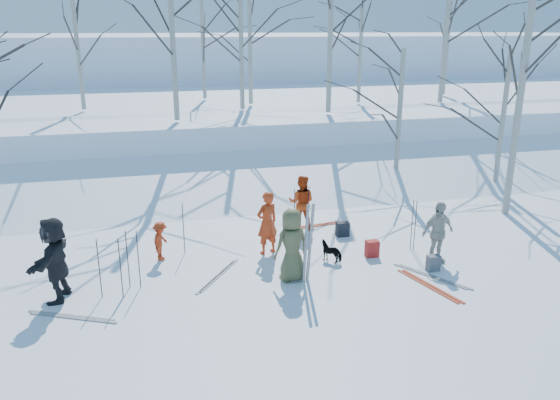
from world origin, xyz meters
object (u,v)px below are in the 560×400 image
object	(u,v)px
skier_redor_behind	(301,202)
backpack_grey	(433,263)
skier_red_north	(267,223)
skier_grey_west	(55,259)
skier_cream_east	(438,232)
skier_red_seated	(161,241)
backpack_red	(372,249)
dog	(332,251)
skier_olive_center	(292,245)
backpack_dark	(342,229)

from	to	relation	value
skier_redor_behind	backpack_grey	size ratio (longest dim) A/B	4.12
skier_red_north	skier_grey_west	distance (m)	5.03
skier_red_north	skier_cream_east	world-z (taller)	skier_red_north
skier_redor_behind	skier_grey_west	distance (m)	6.83
skier_red_seated	skier_grey_west	world-z (taller)	skier_grey_west
skier_redor_behind	backpack_red	world-z (taller)	skier_redor_behind
dog	skier_grey_west	bearing A→B (deg)	-41.80
skier_redor_behind	skier_cream_east	world-z (taller)	skier_redor_behind
skier_olive_center	skier_red_north	bearing A→B (deg)	-97.83
dog	backpack_red	world-z (taller)	dog
dog	backpack_grey	world-z (taller)	dog
skier_olive_center	backpack_red	bearing A→B (deg)	-175.89
skier_red_north	dog	size ratio (longest dim) A/B	2.73
skier_red_seated	backpack_red	xyz separation A→B (m)	(5.16, -1.11, -0.28)
backpack_red	backpack_grey	size ratio (longest dim) A/B	1.11
skier_redor_behind	skier_red_seated	distance (m)	4.22
backpack_red	dog	bearing A→B (deg)	-179.51
backpack_red	backpack_dark	bearing A→B (deg)	98.11
skier_olive_center	skier_grey_west	size ratio (longest dim) A/B	0.93
backpack_grey	backpack_dark	distance (m)	2.97
skier_grey_west	skier_red_seated	bearing A→B (deg)	138.31
backpack_grey	skier_red_seated	bearing A→B (deg)	160.10
skier_redor_behind	dog	distance (m)	2.46
skier_redor_behind	backpack_dark	bearing A→B (deg)	161.38
skier_grey_west	dog	distance (m)	6.34
backpack_grey	backpack_dark	size ratio (longest dim) A/B	0.95
skier_red_north	backpack_grey	world-z (taller)	skier_red_north
skier_cream_east	dog	bearing A→B (deg)	152.95
skier_red_north	skier_cream_east	distance (m)	4.20
dog	skier_red_north	bearing A→B (deg)	-77.19
backpack_grey	skier_grey_west	bearing A→B (deg)	175.28
dog	skier_olive_center	bearing A→B (deg)	-14.04
skier_grey_west	dog	bearing A→B (deg)	107.00
skier_red_north	backpack_grey	distance (m)	4.16
skier_redor_behind	backpack_dark	xyz separation A→B (m)	(0.94, -0.87, -0.58)
skier_red_seated	skier_red_north	bearing A→B (deg)	-72.03
skier_red_seated	dog	distance (m)	4.24
skier_olive_center	skier_cream_east	distance (m)	3.70
skier_redor_behind	skier_red_north	bearing A→B (deg)	72.62
skier_redor_behind	backpack_grey	bearing A→B (deg)	146.32
backpack_dark	backpack_red	bearing A→B (deg)	-81.89
skier_cream_east	skier_grey_west	bearing A→B (deg)	167.15
skier_cream_east	backpack_red	xyz separation A→B (m)	(-1.38, 0.71, -0.57)
skier_olive_center	backpack_red	world-z (taller)	skier_olive_center
skier_cream_east	backpack_grey	bearing A→B (deg)	-136.28
skier_olive_center	dog	distance (m)	1.58
skier_grey_west	backpack_red	bearing A→B (deg)	106.49
skier_olive_center	dog	size ratio (longest dim) A/B	2.82
skier_cream_east	skier_olive_center	bearing A→B (deg)	169.91
skier_cream_east	dog	xyz separation A→B (m)	(-2.46, 0.70, -0.52)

